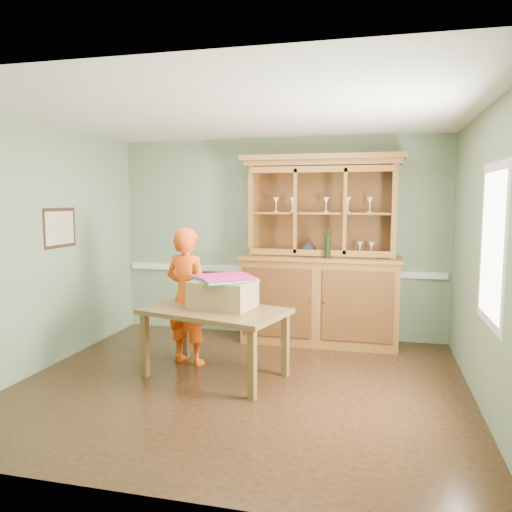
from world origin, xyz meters
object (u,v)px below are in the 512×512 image
(cardboard_box, at_px, (223,294))
(person, at_px, (187,296))
(china_hutch, at_px, (320,278))
(dining_table, at_px, (215,317))

(cardboard_box, distance_m, person, 0.58)
(china_hutch, bearing_deg, dining_table, -120.92)
(person, bearing_deg, cardboard_box, 167.95)
(dining_table, bearing_deg, china_hutch, 74.15)
(cardboard_box, xyz_separation_m, person, (-0.51, 0.27, -0.09))
(china_hutch, xyz_separation_m, cardboard_box, (-0.86, -1.47, 0.02))
(china_hutch, bearing_deg, person, -138.82)
(cardboard_box, relative_size, person, 0.40)
(dining_table, height_order, person, person)
(dining_table, relative_size, cardboard_box, 2.61)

